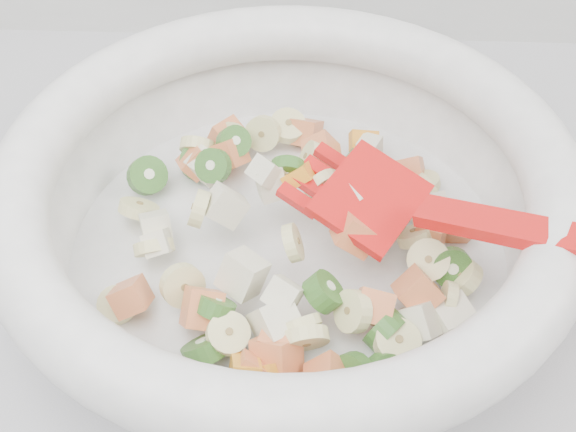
{
  "coord_description": "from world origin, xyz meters",
  "views": [
    {
      "loc": [
        -0.15,
        1.09,
        1.31
      ],
      "look_at": [
        -0.17,
        1.45,
        0.95
      ],
      "focal_mm": 50.0,
      "sensor_mm": 36.0,
      "label": 1
    }
  ],
  "objects": [
    {
      "name": "mixing_bowl",
      "position": [
        -0.17,
        1.45,
        0.96
      ],
      "size": [
        0.45,
        0.37,
        0.13
      ],
      "color": "white",
      "rests_on": "counter"
    }
  ]
}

